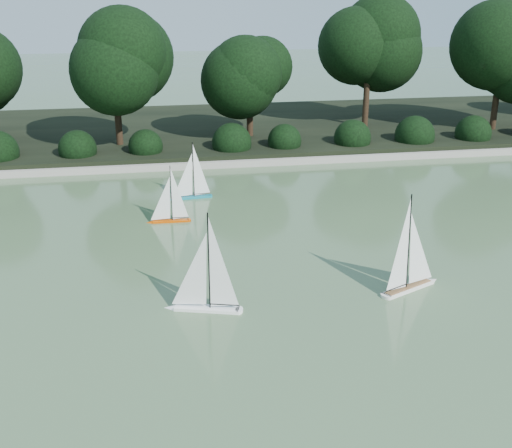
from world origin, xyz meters
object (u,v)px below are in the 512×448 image
object	(u,v)px
sailboat_orange	(167,213)
sailboat_teal	(189,189)
sailboat_white_b	(413,273)
sailboat_white_a	(200,294)

from	to	relation	value
sailboat_orange	sailboat_teal	world-z (taller)	sailboat_teal
sailboat_white_b	sailboat_teal	distance (m)	6.38
sailboat_white_b	sailboat_orange	size ratio (longest dim) A/B	1.36
sailboat_orange	sailboat_teal	distance (m)	1.62
sailboat_white_a	sailboat_white_b	distance (m)	3.60
sailboat_white_b	sailboat_teal	size ratio (longest dim) A/B	1.24
sailboat_white_a	sailboat_teal	distance (m)	5.57
sailboat_orange	sailboat_white_b	bearing A→B (deg)	-44.43
sailboat_white_a	sailboat_teal	world-z (taller)	sailboat_white_a
sailboat_orange	sailboat_white_a	bearing A→B (deg)	-84.77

